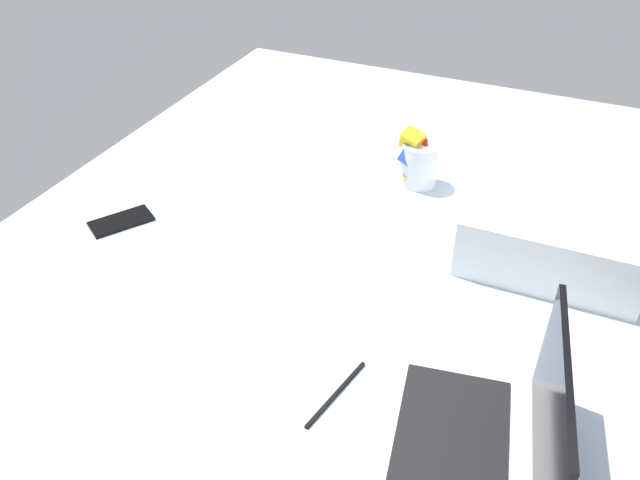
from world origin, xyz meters
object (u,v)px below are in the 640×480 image
at_px(cell_phone, 121,221).
at_px(pillow, 562,205).
at_px(laptop, 483,441).
at_px(snack_cup, 418,162).

bearing_deg(cell_phone, pillow, 55.20).
relative_size(laptop, pillow, 0.70).
distance_m(snack_cup, cell_phone, 0.73).
relative_size(laptop, cell_phone, 2.59).
relative_size(laptop, snack_cup, 2.47).
xyz_separation_m(cell_phone, pillow, (-0.38, 0.92, 0.06)).
xyz_separation_m(snack_cup, pillow, (0.07, 0.35, 0.00)).
bearing_deg(cell_phone, laptop, 14.57).
bearing_deg(pillow, laptop, -2.21).
bearing_deg(laptop, cell_phone, -117.53).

